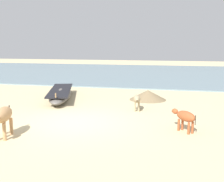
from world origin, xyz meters
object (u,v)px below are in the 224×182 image
(calf_near_dun, at_px, (137,100))
(calf_far_rust, at_px, (185,117))
(fishing_boat_1, at_px, (61,94))
(cow_adult_tan, at_px, (3,116))

(calf_near_dun, height_order, calf_far_rust, calf_far_rust)
(fishing_boat_1, height_order, calf_near_dun, fishing_boat_1)
(cow_adult_tan, relative_size, calf_far_rust, 1.57)
(cow_adult_tan, bearing_deg, fishing_boat_1, 172.76)
(cow_adult_tan, xyz_separation_m, calf_near_dun, (3.54, 4.46, -0.20))
(fishing_boat_1, relative_size, calf_near_dun, 4.82)
(cow_adult_tan, distance_m, calf_near_dun, 5.69)
(fishing_boat_1, height_order, calf_far_rust, fishing_boat_1)
(fishing_boat_1, relative_size, cow_adult_tan, 3.48)
(calf_near_dun, xyz_separation_m, calf_far_rust, (1.94, -2.60, 0.02))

